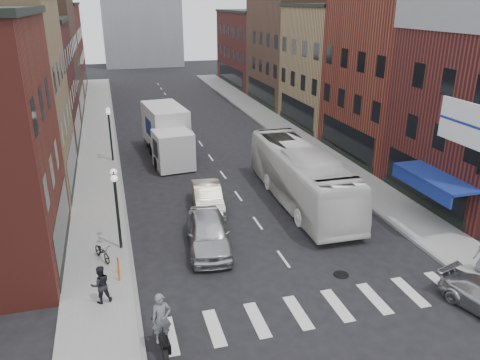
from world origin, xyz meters
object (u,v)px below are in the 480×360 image
bike_rack (118,269)px  sedan_left_near (208,233)px  motorcycle_rider (162,327)px  ped_left_solo (101,285)px  box_truck (168,134)px  parked_bicycle (102,252)px  transit_bus (301,176)px  sedan_left_far (207,197)px  streetlamp_far (109,125)px  streetlamp_near (116,196)px  billboard_sign (464,124)px

bike_rack → sedan_left_near: bearing=21.2°
motorcycle_rider → ped_left_solo: 4.06m
motorcycle_rider → box_truck: bearing=76.0°
bike_rack → box_truck: (4.46, 16.82, 1.33)m
box_truck → parked_bicycle: box_truck is taller
motorcycle_rider → ped_left_solo: size_ratio=1.52×
sedan_left_near → box_truck: bearing=96.3°
transit_bus → sedan_left_far: transit_bus is taller
streetlamp_far → sedan_left_near: streetlamp_far is taller
streetlamp_near → ped_left_solo: (-0.92, -4.37, -1.95)m
ped_left_solo → streetlamp_far: bearing=-104.8°
billboard_sign → parked_bicycle: bearing=171.3°
ped_left_solo → bike_rack: bearing=-125.3°
streetlamp_near → box_truck: streetlamp_near is taller
streetlamp_near → sedan_left_near: (4.18, -1.00, -2.05)m
sedan_left_near → parked_bicycle: 5.07m
sedan_left_near → parked_bicycle: bearing=-174.2°
transit_bus → sedan_left_far: (-5.68, 0.42, -0.94)m
streetlamp_near → sedan_left_near: bearing=-13.4°
transit_bus → streetlamp_near: bearing=-162.2°
bike_rack → motorcycle_rider: (1.30, -5.19, 0.60)m
streetlamp_near → motorcycle_rider: streetlamp_near is taller
bike_rack → sedan_left_near: 4.71m
streetlamp_far → billboard_sign: bearing=-47.6°
sedan_left_far → ped_left_solo: 10.01m
transit_bus → parked_bicycle: transit_bus is taller
ped_left_solo → billboard_sign: bearing=171.0°
billboard_sign → parked_bicycle: billboard_sign is taller
sedan_left_far → parked_bicycle: (-6.00, -4.53, -0.20)m
motorcycle_rider → sedan_left_near: motorcycle_rider is taller
motorcycle_rider → sedan_left_near: size_ratio=0.49×
streetlamp_near → sedan_left_near: size_ratio=0.81×
streetlamp_near → box_truck: size_ratio=0.46×
streetlamp_far → box_truck: (4.26, 0.12, -1.03)m
streetlamp_near → streetlamp_far: 14.00m
transit_bus → parked_bicycle: 12.43m
billboard_sign → ped_left_solo: bearing=-177.1°
sedan_left_far → sedan_left_near: bearing=-95.7°
streetlamp_far → parked_bicycle: bearing=-93.3°
box_truck → sedan_left_far: (0.87, -10.52, -1.13)m
box_truck → ped_left_solo: (-5.18, -18.49, -0.92)m
sedan_left_near → streetlamp_far: bearing=112.1°
sedan_left_far → transit_bus: bearing=1.7°
billboard_sign → transit_bus: bearing=127.8°
motorcycle_rider → sedan_left_far: (4.03, 11.48, -0.40)m
streetlamp_near → ped_left_solo: 4.87m
motorcycle_rider → ped_left_solo: bearing=114.1°
sedan_left_far → parked_bicycle: bearing=-137.1°
billboard_sign → streetlamp_near: (-15.99, 3.50, -3.22)m
billboard_sign → bike_rack: size_ratio=4.62×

